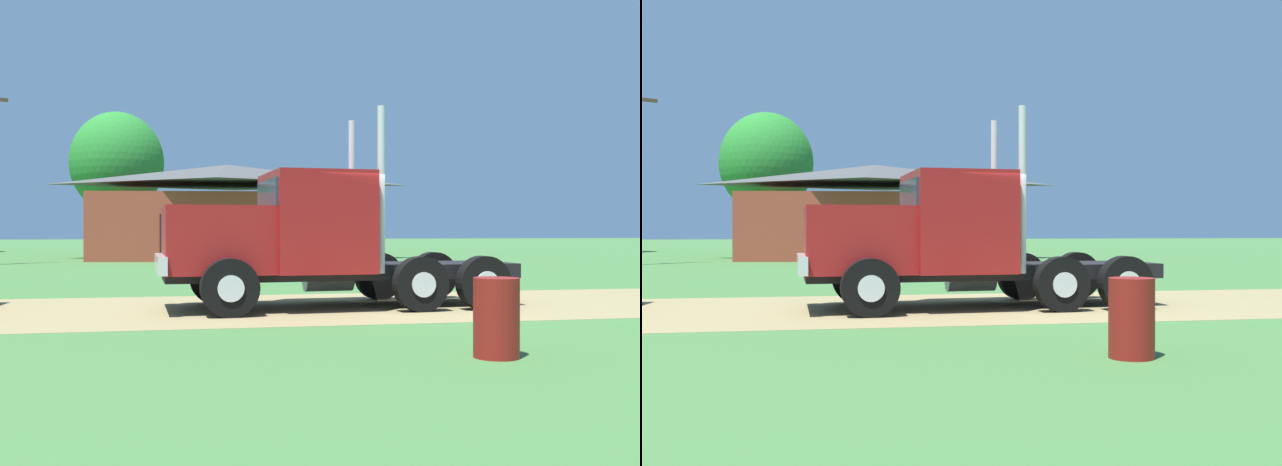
% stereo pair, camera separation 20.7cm
% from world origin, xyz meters
% --- Properties ---
extents(ground_plane, '(200.00, 200.00, 0.00)m').
position_xyz_m(ground_plane, '(0.00, 0.00, 0.00)').
color(ground_plane, '#407036').
extents(dirt_track, '(120.00, 5.46, 0.01)m').
position_xyz_m(dirt_track, '(0.00, 0.00, 0.00)').
color(dirt_track, '#907F53').
rests_on(dirt_track, ground_plane).
extents(truck_foreground_white, '(7.01, 3.00, 3.75)m').
position_xyz_m(truck_foreground_white, '(-1.38, -0.07, 1.26)').
color(truck_foreground_white, black).
rests_on(truck_foreground_white, ground_plane).
extents(steel_barrel, '(0.53, 0.53, 0.93)m').
position_xyz_m(steel_barrel, '(0.04, -5.80, 0.47)').
color(steel_barrel, maroon).
rests_on(steel_barrel, ground_plane).
extents(shed_building, '(14.04, 9.39, 4.79)m').
position_xyz_m(shed_building, '(-1.27, 23.43, 2.31)').
color(shed_building, '#983D2B').
rests_on(shed_building, ground_plane).
extents(tree_right, '(5.32, 5.32, 8.27)m').
position_xyz_m(tree_right, '(-7.20, 29.57, 5.33)').
color(tree_right, '#513823').
rests_on(tree_right, ground_plane).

